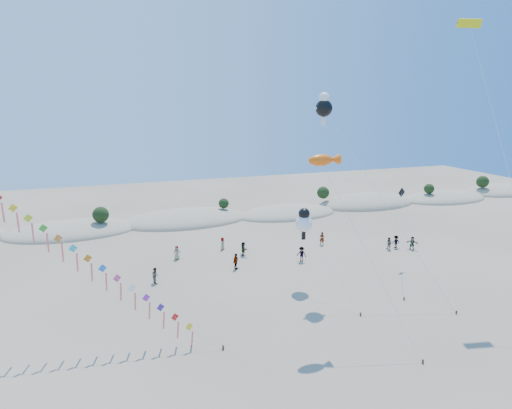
# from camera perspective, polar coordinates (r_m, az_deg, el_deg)

# --- Properties ---
(dune_ridge) EXTENTS (145.30, 11.49, 5.57)m
(dune_ridge) POSITION_cam_1_polar(r_m,az_deg,el_deg) (65.81, -8.41, -2.03)
(dune_ridge) COLOR gray
(dune_ridge) RESTS_ON ground
(kite_train) EXTENTS (22.51, 10.07, 17.53)m
(kite_train) POSITION_cam_1_polar(r_m,az_deg,el_deg) (33.86, -27.10, -2.55)
(kite_train) COLOR #3F2D1E
(kite_train) RESTS_ON ground
(fish_kite) EXTENTS (5.54, 7.99, 13.78)m
(fish_kite) POSITION_cam_1_polar(r_m,az_deg,el_deg) (32.47, 9.11, 5.80)
(fish_kite) COLOR #3F2D1E
(fish_kite) RESTS_ON ground
(cartoon_kite_low) EXTENTS (2.67, 8.56, 7.73)m
(cartoon_kite_low) POSITION_cam_1_polar(r_m,az_deg,el_deg) (41.30, 6.42, -2.26)
(cartoon_kite_low) COLOR #3F2D1E
(cartoon_kite_low) RESTS_ON ground
(cartoon_kite_high) EXTENTS (8.82, 11.31, 18.45)m
(cartoon_kite_high) POSITION_cam_1_polar(r_m,az_deg,el_deg) (41.02, 9.08, 12.77)
(cartoon_kite_high) COLOR #3F2D1E
(cartoon_kite_high) RESTS_ON ground
(parafoil_kite) EXTENTS (2.22, 12.99, 24.58)m
(parafoil_kite) POSITION_cam_1_polar(r_m,az_deg,el_deg) (43.90, 26.75, 20.05)
(parafoil_kite) COLOR #3F2D1E
(parafoil_kite) RESTS_ON ground
(dark_kite) EXTENTS (6.14, 8.79, 8.51)m
(dark_kite) POSITION_cam_1_polar(r_m,az_deg,el_deg) (47.40, 18.91, -1.24)
(dark_kite) COLOR #3F2D1E
(dark_kite) RESTS_ON ground
(beachgoers) EXTENTS (31.88, 8.66, 1.77)m
(beachgoers) POSITION_cam_1_polar(r_m,az_deg,el_deg) (50.14, 5.47, -6.06)
(beachgoers) COLOR slate
(beachgoers) RESTS_ON ground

